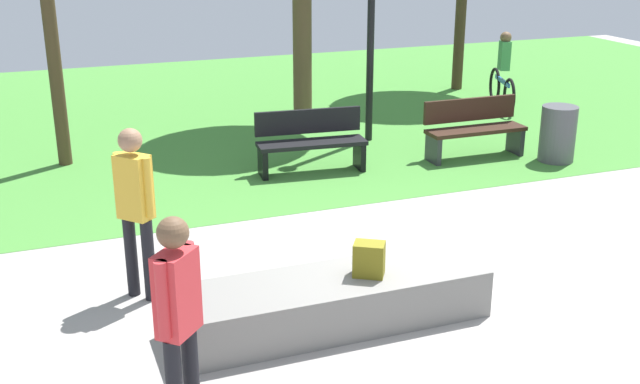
{
  "coord_description": "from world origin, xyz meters",
  "views": [
    {
      "loc": [
        -3.55,
        -6.29,
        3.58
      ],
      "look_at": [
        -1.16,
        -0.01,
        1.19
      ],
      "focal_mm": 43.69,
      "sensor_mm": 36.0,
      "label": 1
    }
  ],
  "objects_px": {
    "trash_bin": "(558,134)",
    "park_bench_far_left": "(474,127)",
    "skater_performing_trick": "(178,311)",
    "cyclist_on_bicycle": "(503,76)",
    "concrete_ledge": "(332,301)",
    "backpack_on_ledge": "(369,259)",
    "skater_watching": "(135,201)",
    "park_bench_by_oak": "(311,140)"
  },
  "relations": [
    {
      "from": "trash_bin",
      "to": "park_bench_far_left",
      "type": "bearing_deg",
      "value": 149.17
    },
    {
      "from": "skater_performing_trick",
      "to": "trash_bin",
      "type": "relative_size",
      "value": 1.96
    },
    {
      "from": "trash_bin",
      "to": "cyclist_on_bicycle",
      "type": "distance_m",
      "value": 3.6
    },
    {
      "from": "concrete_ledge",
      "to": "backpack_on_ledge",
      "type": "bearing_deg",
      "value": -7.73
    },
    {
      "from": "skater_watching",
      "to": "cyclist_on_bicycle",
      "type": "height_order",
      "value": "skater_watching"
    },
    {
      "from": "concrete_ledge",
      "to": "trash_bin",
      "type": "bearing_deg",
      "value": 34.56
    },
    {
      "from": "park_bench_by_oak",
      "to": "concrete_ledge",
      "type": "bearing_deg",
      "value": -107.68
    },
    {
      "from": "backpack_on_ledge",
      "to": "cyclist_on_bicycle",
      "type": "bearing_deg",
      "value": -98.94
    },
    {
      "from": "trash_bin",
      "to": "skater_performing_trick",
      "type": "bearing_deg",
      "value": -145.43
    },
    {
      "from": "trash_bin",
      "to": "cyclist_on_bicycle",
      "type": "xyz_separation_m",
      "value": [
        1.22,
        3.38,
        0.2
      ]
    },
    {
      "from": "backpack_on_ledge",
      "to": "trash_bin",
      "type": "distance_m",
      "value": 5.99
    },
    {
      "from": "skater_performing_trick",
      "to": "cyclist_on_bicycle",
      "type": "distance_m",
      "value": 11.3
    },
    {
      "from": "park_bench_far_left",
      "to": "park_bench_by_oak",
      "type": "distance_m",
      "value": 2.65
    },
    {
      "from": "skater_watching",
      "to": "cyclist_on_bicycle",
      "type": "xyz_separation_m",
      "value": [
        7.92,
        5.74,
        -0.38
      ]
    },
    {
      "from": "skater_performing_trick",
      "to": "skater_watching",
      "type": "bearing_deg",
      "value": 89.08
    },
    {
      "from": "concrete_ledge",
      "to": "backpack_on_ledge",
      "type": "height_order",
      "value": "backpack_on_ledge"
    },
    {
      "from": "trash_bin",
      "to": "park_bench_by_oak",
      "type": "bearing_deg",
      "value": 167.18
    },
    {
      "from": "backpack_on_ledge",
      "to": "skater_watching",
      "type": "relative_size",
      "value": 0.18
    },
    {
      "from": "backpack_on_ledge",
      "to": "skater_watching",
      "type": "height_order",
      "value": "skater_watching"
    },
    {
      "from": "skater_watching",
      "to": "cyclist_on_bicycle",
      "type": "relative_size",
      "value": 0.99
    },
    {
      "from": "cyclist_on_bicycle",
      "to": "park_bench_by_oak",
      "type": "bearing_deg",
      "value": -152.94
    },
    {
      "from": "skater_performing_trick",
      "to": "trash_bin",
      "type": "distance_m",
      "value": 8.2
    },
    {
      "from": "park_bench_by_oak",
      "to": "cyclist_on_bicycle",
      "type": "relative_size",
      "value": 0.94
    },
    {
      "from": "concrete_ledge",
      "to": "skater_watching",
      "type": "bearing_deg",
      "value": 142.87
    },
    {
      "from": "backpack_on_ledge",
      "to": "skater_performing_trick",
      "type": "distance_m",
      "value": 2.24
    },
    {
      "from": "park_bench_by_oak",
      "to": "park_bench_far_left",
      "type": "bearing_deg",
      "value": -4.28
    },
    {
      "from": "backpack_on_ledge",
      "to": "skater_performing_trick",
      "type": "height_order",
      "value": "skater_performing_trick"
    },
    {
      "from": "concrete_ledge",
      "to": "park_bench_far_left",
      "type": "relative_size",
      "value": 1.81
    },
    {
      "from": "concrete_ledge",
      "to": "backpack_on_ledge",
      "type": "xyz_separation_m",
      "value": [
        0.34,
        -0.05,
        0.39
      ]
    },
    {
      "from": "park_bench_by_oak",
      "to": "skater_watching",
      "type": "bearing_deg",
      "value": -132.76
    },
    {
      "from": "skater_performing_trick",
      "to": "park_bench_by_oak",
      "type": "relative_size",
      "value": 1.03
    },
    {
      "from": "backpack_on_ledge",
      "to": "skater_performing_trick",
      "type": "relative_size",
      "value": 0.19
    },
    {
      "from": "skater_watching",
      "to": "park_bench_far_left",
      "type": "bearing_deg",
      "value": 28.2
    },
    {
      "from": "park_bench_far_left",
      "to": "cyclist_on_bicycle",
      "type": "xyz_separation_m",
      "value": [
        2.31,
        2.73,
        0.15
      ]
    },
    {
      "from": "concrete_ledge",
      "to": "park_bench_far_left",
      "type": "xyz_separation_m",
      "value": [
        4.04,
        4.19,
        0.25
      ]
    },
    {
      "from": "concrete_ledge",
      "to": "skater_watching",
      "type": "height_order",
      "value": "skater_watching"
    },
    {
      "from": "cyclist_on_bicycle",
      "to": "trash_bin",
      "type": "bearing_deg",
      "value": -109.82
    },
    {
      "from": "concrete_ledge",
      "to": "trash_bin",
      "type": "xyz_separation_m",
      "value": [
        5.13,
        3.54,
        0.2
      ]
    },
    {
      "from": "park_bench_far_left",
      "to": "cyclist_on_bicycle",
      "type": "distance_m",
      "value": 3.58
    },
    {
      "from": "backpack_on_ledge",
      "to": "cyclist_on_bicycle",
      "type": "xyz_separation_m",
      "value": [
        6.01,
        6.97,
        0.01
      ]
    },
    {
      "from": "skater_watching",
      "to": "park_bench_far_left",
      "type": "relative_size",
      "value": 1.08
    },
    {
      "from": "skater_watching",
      "to": "trash_bin",
      "type": "xyz_separation_m",
      "value": [
        6.7,
        2.35,
        -0.58
      ]
    }
  ]
}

